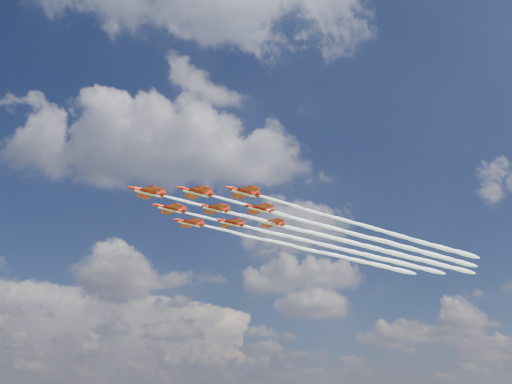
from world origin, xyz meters
TOP-DOWN VIEW (x-y plane):
  - jet_lead at (30.42, 21.16)m, footprint 93.73×61.25m
  - jet_row2_port at (42.13, 20.50)m, footprint 93.73×61.25m
  - jet_row2_starb at (34.74, 32.07)m, footprint 93.73×61.25m
  - jet_row3_port at (53.85, 19.84)m, footprint 93.73×61.25m
  - jet_row3_centre at (46.46, 31.41)m, footprint 93.73×61.25m
  - jet_row3_starb at (39.07, 42.98)m, footprint 93.73×61.25m
  - jet_row4_port at (58.18, 30.74)m, footprint 93.73×61.25m
  - jet_row4_starb at (50.79, 42.31)m, footprint 93.73×61.25m
  - jet_tail at (62.51, 41.65)m, footprint 93.73×61.25m

SIDE VIEW (x-z plane):
  - jet_lead at x=30.42m, z-range 84.70..87.22m
  - jet_row2_port at x=42.13m, z-range 84.70..87.22m
  - jet_row2_starb at x=34.74m, z-range 84.70..87.22m
  - jet_row3_port at x=53.85m, z-range 84.70..87.22m
  - jet_row3_centre at x=46.46m, z-range 84.70..87.22m
  - jet_row3_starb at x=39.07m, z-range 84.70..87.22m
  - jet_row4_port at x=58.18m, z-range 84.70..87.22m
  - jet_row4_starb at x=50.79m, z-range 84.70..87.22m
  - jet_tail at x=62.51m, z-range 84.70..87.22m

